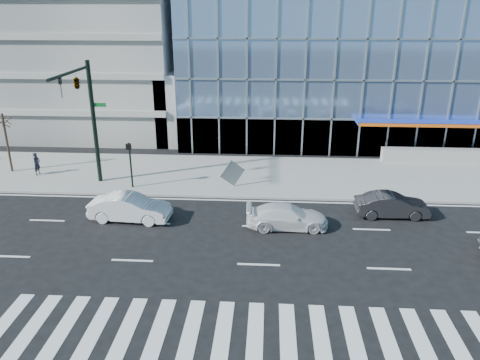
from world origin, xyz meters
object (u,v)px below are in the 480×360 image
(white_suv, at_px, (287,217))
(tilted_panel, at_px, (232,173))
(white_sedan, at_px, (130,208))
(pedestrian, at_px, (37,164))
(ped_signal_post, at_px, (130,158))
(dark_sedan, at_px, (392,205))
(street_tree_near, at_px, (3,122))
(traffic_signal, at_px, (82,96))

(white_suv, bearing_deg, tilted_panel, 29.64)
(white_sedan, distance_m, pedestrian, 10.69)
(ped_signal_post, height_order, dark_sedan, ped_signal_post)
(street_tree_near, xyz_separation_m, dark_sedan, (25.43, -5.70, -3.10))
(dark_sedan, bearing_deg, white_sedan, 94.20)
(ped_signal_post, height_order, tilted_panel, ped_signal_post)
(street_tree_near, xyz_separation_m, pedestrian, (2.22, -0.58, -2.83))
(dark_sedan, bearing_deg, pedestrian, 76.33)
(street_tree_near, bearing_deg, white_sedan, -33.60)
(ped_signal_post, relative_size, white_suv, 0.68)
(pedestrian, distance_m, tilted_panel, 13.89)
(dark_sedan, bearing_deg, ped_signal_post, 77.62)
(street_tree_near, distance_m, dark_sedan, 26.24)
(pedestrian, bearing_deg, dark_sedan, -90.29)
(street_tree_near, xyz_separation_m, white_sedan, (10.69, -7.10, -3.04))
(ped_signal_post, height_order, white_sedan, ped_signal_post)
(ped_signal_post, bearing_deg, white_suv, -26.43)
(white_sedan, bearing_deg, ped_signal_post, 18.50)
(white_suv, xyz_separation_m, dark_sedan, (6.00, 1.79, 0.04))
(tilted_panel, bearing_deg, white_sedan, -165.73)
(white_sedan, relative_size, pedestrian, 2.83)
(traffic_signal, xyz_separation_m, white_sedan, (3.68, -4.17, -5.42))
(street_tree_near, bearing_deg, pedestrian, -14.59)
(street_tree_near, relative_size, tilted_panel, 3.25)
(white_suv, bearing_deg, ped_signal_post, 61.67)
(white_sedan, bearing_deg, street_tree_near, 60.26)
(ped_signal_post, xyz_separation_m, street_tree_near, (-9.50, 2.56, 1.64))
(traffic_signal, height_order, white_sedan, traffic_signal)
(traffic_signal, relative_size, street_tree_near, 1.89)
(white_suv, distance_m, pedestrian, 18.55)
(traffic_signal, height_order, dark_sedan, traffic_signal)
(white_suv, bearing_deg, street_tree_near, 67.01)
(white_suv, bearing_deg, pedestrian, 66.21)
(pedestrian, height_order, tilted_panel, tilted_panel)
(white_sedan, distance_m, tilted_panel, 7.42)
(dark_sedan, bearing_deg, tilted_panel, 67.07)
(ped_signal_post, relative_size, pedestrian, 1.88)
(traffic_signal, relative_size, dark_sedan, 1.94)
(white_suv, xyz_separation_m, pedestrian, (-17.21, 6.92, 0.31))
(traffic_signal, bearing_deg, pedestrian, 153.81)
(street_tree_near, height_order, white_suv, street_tree_near)
(ped_signal_post, bearing_deg, street_tree_near, 164.94)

